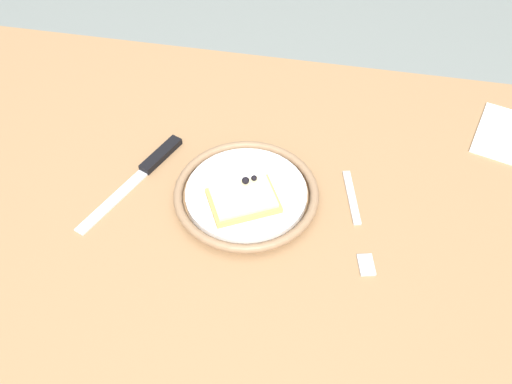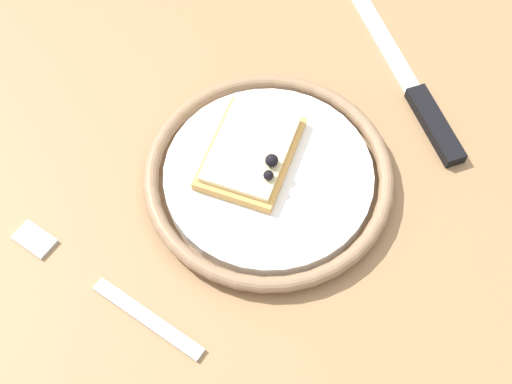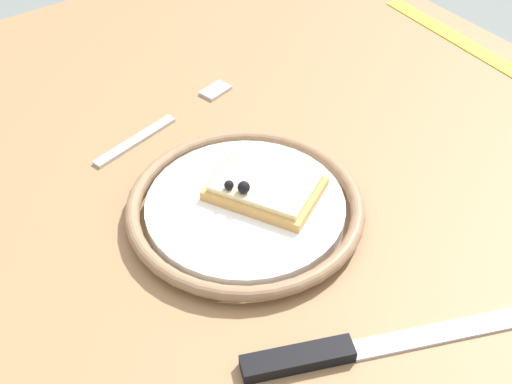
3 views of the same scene
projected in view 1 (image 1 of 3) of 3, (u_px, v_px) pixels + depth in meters
name	position (u px, v px, depth m)	size (l,w,h in m)	color
dining_table	(207.00, 244.00, 0.91)	(1.15, 0.85, 0.74)	#936D47
plate	(246.00, 194.00, 0.87)	(0.23, 0.23, 0.02)	white
pizza_slice_near	(243.00, 199.00, 0.84)	(0.13, 0.11, 0.03)	tan
knife	(148.00, 167.00, 0.91)	(0.11, 0.23, 0.01)	silver
fork	(357.00, 221.00, 0.84)	(0.06, 0.20, 0.00)	#BDBDBD
napkin	(511.00, 136.00, 0.96)	(0.11, 0.14, 0.00)	white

